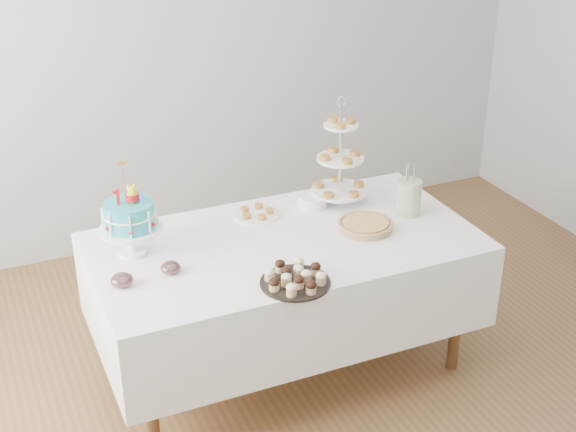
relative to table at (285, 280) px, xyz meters
name	(u,v)px	position (x,y,z in m)	size (l,w,h in m)	color
floor	(308,399)	(0.00, -0.30, -0.54)	(5.00, 5.00, 0.00)	brown
walls	(312,153)	(0.00, -0.30, 0.81)	(5.04, 4.04, 2.70)	#ABAEB1
table	(285,280)	(0.00, 0.00, 0.00)	(1.92, 1.02, 0.77)	white
birthday_cake	(131,230)	(-0.72, 0.18, 0.35)	(0.30, 0.30, 0.46)	white
cupcake_tray	(295,277)	(-0.12, -0.40, 0.26)	(0.32, 0.32, 0.07)	black
pie	(365,225)	(0.43, -0.06, 0.25)	(0.28, 0.28, 0.04)	tan
tiered_stand	(340,159)	(0.45, 0.29, 0.48)	(0.31, 0.31, 0.60)	silver
plate_stack	(313,201)	(0.30, 0.30, 0.26)	(0.16, 0.16, 0.06)	white
pastry_plate	(256,213)	(-0.03, 0.31, 0.24)	(0.24, 0.24, 0.04)	white
jam_bowl_a	(122,280)	(-0.84, -0.10, 0.26)	(0.10, 0.10, 0.06)	silver
jam_bowl_b	(171,268)	(-0.61, -0.08, 0.25)	(0.10, 0.10, 0.06)	silver
utensil_pitcher	(409,196)	(0.72, 0.01, 0.33)	(0.14, 0.13, 0.29)	beige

